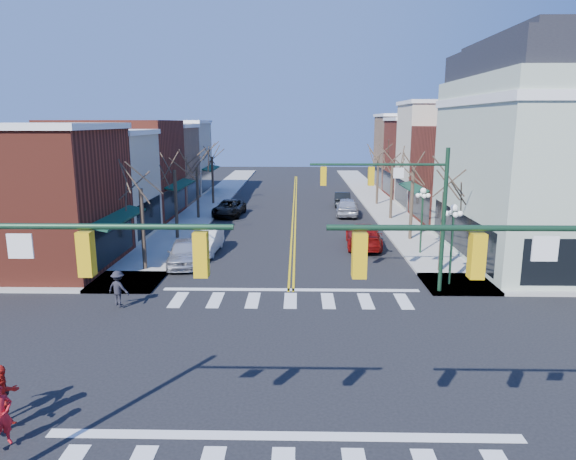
# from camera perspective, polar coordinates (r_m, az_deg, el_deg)

# --- Properties ---
(ground) EXTENTS (160.00, 160.00, 0.00)m
(ground) POSITION_cam_1_polar(r_m,az_deg,el_deg) (19.06, -0.03, -14.19)
(ground) COLOR black
(ground) RESTS_ON ground
(sidewalk_left) EXTENTS (3.50, 70.00, 0.15)m
(sidewalk_left) POSITION_cam_1_polar(r_m,az_deg,el_deg) (39.10, -12.34, -0.60)
(sidewalk_left) COLOR #9E9B93
(sidewalk_left) RESTS_ON ground
(sidewalk_right) EXTENTS (3.50, 70.00, 0.15)m
(sidewalk_right) POSITION_cam_1_polar(r_m,az_deg,el_deg) (38.94, 13.58, -0.71)
(sidewalk_right) COLOR #9E9B93
(sidewalk_right) RESTS_ON ground
(bldg_left_brick_a) EXTENTS (10.00, 8.50, 8.00)m
(bldg_left_brick_a) POSITION_cam_1_polar(r_m,az_deg,el_deg) (33.21, -27.41, 3.01)
(bldg_left_brick_a) COLOR maroon
(bldg_left_brick_a) RESTS_ON ground
(bldg_left_stucco_a) EXTENTS (10.00, 7.00, 7.50)m
(bldg_left_stucco_a) POSITION_cam_1_polar(r_m,az_deg,el_deg) (40.16, -22.18, 4.44)
(bldg_left_stucco_a) COLOR #C0B69E
(bldg_left_stucco_a) RESTS_ON ground
(bldg_left_brick_b) EXTENTS (10.00, 9.00, 8.50)m
(bldg_left_brick_b) POSITION_cam_1_polar(r_m,az_deg,el_deg) (47.52, -18.46, 6.36)
(bldg_left_brick_b) COLOR maroon
(bldg_left_brick_b) RESTS_ON ground
(bldg_left_tan) EXTENTS (10.00, 7.50, 7.80)m
(bldg_left_tan) POSITION_cam_1_polar(r_m,az_deg,el_deg) (55.36, -15.61, 6.88)
(bldg_left_tan) COLOR #977153
(bldg_left_tan) RESTS_ON ground
(bldg_left_stucco_b) EXTENTS (10.00, 8.00, 8.20)m
(bldg_left_stucco_b) POSITION_cam_1_polar(r_m,az_deg,el_deg) (62.79, -13.60, 7.72)
(bldg_left_stucco_b) COLOR #C0B69E
(bldg_left_stucco_b) RESTS_ON ground
(bldg_right_brick_a) EXTENTS (10.00, 8.50, 8.00)m
(bldg_right_brick_a) POSITION_cam_1_polar(r_m,az_deg,el_deg) (45.66, 20.62, 5.69)
(bldg_right_brick_a) COLOR maroon
(bldg_right_brick_a) RESTS_ON ground
(bldg_right_stucco) EXTENTS (10.00, 7.00, 10.00)m
(bldg_right_stucco) POSITION_cam_1_polar(r_m,az_deg,el_deg) (52.93, 17.94, 7.72)
(bldg_right_stucco) COLOR #C0B69E
(bldg_right_stucco) RESTS_ON ground
(bldg_right_brick_b) EXTENTS (10.00, 8.00, 8.50)m
(bldg_right_brick_b) POSITION_cam_1_polar(r_m,az_deg,el_deg) (60.19, 15.86, 7.58)
(bldg_right_brick_b) COLOR maroon
(bldg_right_brick_b) RESTS_ON ground
(bldg_right_tan) EXTENTS (10.00, 8.00, 9.00)m
(bldg_right_tan) POSITION_cam_1_polar(r_m,az_deg,el_deg) (67.93, 14.18, 8.33)
(bldg_right_tan) COLOR #977153
(bldg_right_tan) RESTS_ON ground
(victorian_corner) EXTENTS (12.25, 14.25, 13.30)m
(victorian_corner) POSITION_cam_1_polar(r_m,az_deg,el_deg) (35.53, 28.46, 7.74)
(victorian_corner) COLOR #AABAA1
(victorian_corner) RESTS_ON ground
(traffic_mast_near_left) EXTENTS (6.60, 0.28, 7.20)m
(traffic_mast_near_left) POSITION_cam_1_polar(r_m,az_deg,el_deg) (11.94, -28.80, -7.60)
(traffic_mast_near_left) COLOR #14331E
(traffic_mast_near_left) RESTS_ON ground
(traffic_mast_near_right) EXTENTS (6.60, 0.28, 7.20)m
(traffic_mast_near_right) POSITION_cam_1_polar(r_m,az_deg,el_deg) (11.61, 27.95, -8.04)
(traffic_mast_near_right) COLOR #14331E
(traffic_mast_near_right) RESTS_ON ground
(traffic_mast_far_right) EXTENTS (6.60, 0.28, 7.20)m
(traffic_mast_far_right) POSITION_cam_1_polar(r_m,az_deg,el_deg) (25.32, 13.00, 3.28)
(traffic_mast_far_right) COLOR #14331E
(traffic_mast_far_right) RESTS_ON ground
(lamppost_corner) EXTENTS (0.36, 0.36, 4.33)m
(lamppost_corner) POSITION_cam_1_polar(r_m,az_deg,el_deg) (27.33, 17.82, -0.09)
(lamppost_corner) COLOR #14331E
(lamppost_corner) RESTS_ON ground
(lamppost_midblock) EXTENTS (0.36, 0.36, 4.33)m
(lamppost_midblock) POSITION_cam_1_polar(r_m,az_deg,el_deg) (33.49, 14.70, 2.24)
(lamppost_midblock) COLOR #14331E
(lamppost_midblock) RESTS_ON ground
(tree_left_a) EXTENTS (0.24, 0.24, 4.76)m
(tree_left_a) POSITION_cam_1_polar(r_m,az_deg,el_deg) (30.04, -15.81, -0.04)
(tree_left_a) COLOR #382B21
(tree_left_a) RESTS_ON ground
(tree_left_b) EXTENTS (0.24, 0.24, 5.04)m
(tree_left_b) POSITION_cam_1_polar(r_m,az_deg,el_deg) (37.61, -12.34, 2.70)
(tree_left_b) COLOR #382B21
(tree_left_b) RESTS_ON ground
(tree_left_c) EXTENTS (0.24, 0.24, 4.55)m
(tree_left_c) POSITION_cam_1_polar(r_m,az_deg,el_deg) (45.38, -10.01, 4.04)
(tree_left_c) COLOR #382B21
(tree_left_c) RESTS_ON ground
(tree_left_d) EXTENTS (0.24, 0.24, 4.90)m
(tree_left_d) POSITION_cam_1_polar(r_m,az_deg,el_deg) (53.17, -8.37, 5.43)
(tree_left_d) COLOR #382B21
(tree_left_d) RESTS_ON ground
(tree_right_a) EXTENTS (0.24, 0.24, 4.62)m
(tree_right_a) POSITION_cam_1_polar(r_m,az_deg,el_deg) (29.86, 16.76, -0.31)
(tree_right_a) COLOR #382B21
(tree_right_a) RESTS_ON ground
(tree_right_b) EXTENTS (0.24, 0.24, 5.18)m
(tree_right_b) POSITION_cam_1_polar(r_m,az_deg,el_deg) (37.44, 13.56, 2.71)
(tree_right_b) COLOR #382B21
(tree_right_b) RESTS_ON ground
(tree_right_c) EXTENTS (0.24, 0.24, 4.83)m
(tree_right_c) POSITION_cam_1_polar(r_m,az_deg,el_deg) (45.23, 11.42, 4.14)
(tree_right_c) COLOR #382B21
(tree_right_c) RESTS_ON ground
(tree_right_d) EXTENTS (0.24, 0.24, 4.97)m
(tree_right_d) POSITION_cam_1_polar(r_m,az_deg,el_deg) (53.05, 9.91, 5.40)
(tree_right_d) COLOR #382B21
(tree_right_d) RESTS_ON ground
(car_left_near) EXTENTS (2.37, 4.72, 1.54)m
(car_left_near) POSITION_cam_1_polar(r_m,az_deg,el_deg) (31.08, -11.45, -2.48)
(car_left_near) COLOR silver
(car_left_near) RESTS_ON ground
(car_left_mid) EXTENTS (1.82, 4.70, 1.53)m
(car_left_mid) POSITION_cam_1_polar(r_m,az_deg,el_deg) (33.73, -9.17, -1.27)
(car_left_mid) COLOR silver
(car_left_mid) RESTS_ON ground
(car_left_far) EXTENTS (2.77, 5.34, 1.44)m
(car_left_far) POSITION_cam_1_polar(r_m,az_deg,el_deg) (46.73, -6.56, 2.44)
(car_left_far) COLOR black
(car_left_far) RESTS_ON ground
(car_right_near) EXTENTS (2.61, 5.73, 1.63)m
(car_right_near) POSITION_cam_1_polar(r_m,az_deg,el_deg) (35.20, 8.38, -0.60)
(car_right_near) COLOR maroon
(car_right_near) RESTS_ON ground
(car_right_mid) EXTENTS (2.38, 5.04, 1.67)m
(car_right_mid) POSITION_cam_1_polar(r_m,az_deg,el_deg) (46.78, 6.60, 2.59)
(car_right_mid) COLOR silver
(car_right_mid) RESTS_ON ground
(car_right_far) EXTENTS (1.75, 4.47, 1.45)m
(car_right_far) POSITION_cam_1_polar(r_m,az_deg,el_deg) (52.17, 6.04, 3.45)
(car_right_far) COLOR black
(car_right_far) RESTS_ON ground
(pedestrian_red_a) EXTENTS (0.69, 0.73, 1.68)m
(pedestrian_red_a) POSITION_cam_1_polar(r_m,az_deg,el_deg) (15.88, -29.32, -17.52)
(pedestrian_red_a) COLOR red
(pedestrian_red_a) RESTS_ON sidewalk_left
(pedestrian_red_b) EXTENTS (1.02, 1.11, 1.83)m
(pedestrian_red_b) POSITION_cam_1_polar(r_m,az_deg,el_deg) (16.57, -29.07, -15.92)
(pedestrian_red_b) COLOR red
(pedestrian_red_b) RESTS_ON sidewalk_left
(pedestrian_dark_b) EXTENTS (1.19, 0.91, 1.63)m
(pedestrian_dark_b) POSITION_cam_1_polar(r_m,az_deg,el_deg) (24.75, -18.35, -6.15)
(pedestrian_dark_b) COLOR black
(pedestrian_dark_b) RESTS_ON sidewalk_left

